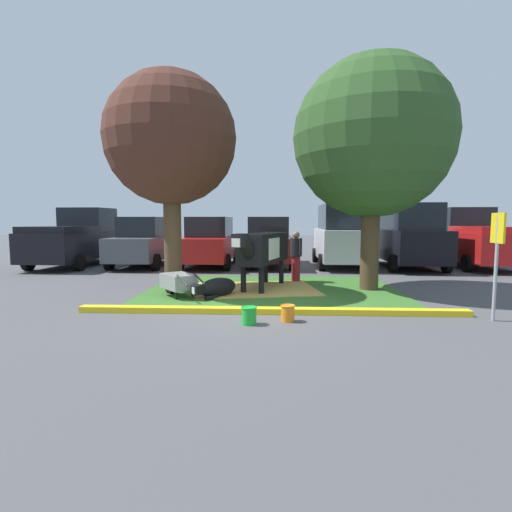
{
  "coord_description": "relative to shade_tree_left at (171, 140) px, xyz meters",
  "views": [
    {
      "loc": [
        0.61,
        -8.09,
        1.89
      ],
      "look_at": [
        0.1,
        2.53,
        0.9
      ],
      "focal_mm": 27.07,
      "sensor_mm": 36.0,
      "label": 1
    }
  ],
  "objects": [
    {
      "name": "person_handler",
      "position": [
        3.34,
        1.67,
        -3.11
      ],
      "size": [
        0.34,
        0.45,
        1.56
      ],
      "color": "maroon",
      "rests_on": "ground"
    },
    {
      "name": "bucket_green",
      "position": [
        2.23,
        -3.19,
        -3.77
      ],
      "size": [
        0.29,
        0.29,
        0.32
      ],
      "color": "green",
      "rests_on": "ground"
    },
    {
      "name": "curb_yellow",
      "position": [
        2.63,
        -2.37,
        -3.88
      ],
      "size": [
        7.89,
        0.24,
        0.12
      ],
      "primitive_type": "cube",
      "color": "yellow",
      "rests_on": "ground"
    },
    {
      "name": "sedan_red",
      "position": [
        0.05,
        5.61,
        -2.96
      ],
      "size": [
        2.1,
        4.44,
        2.02
      ],
      "color": "red",
      "rests_on": "ground"
    },
    {
      "name": "suv_black",
      "position": [
        7.96,
        5.51,
        -2.67
      ],
      "size": [
        2.2,
        4.64,
        2.52
      ],
      "color": "black",
      "rests_on": "ground"
    },
    {
      "name": "cow_holstein",
      "position": [
        2.36,
        0.37,
        -2.82
      ],
      "size": [
        1.39,
        3.05,
        1.58
      ],
      "color": "black",
      "rests_on": "ground"
    },
    {
      "name": "shade_tree_left",
      "position": [
        0.0,
        0.0,
        0.0
      ],
      "size": [
        3.39,
        3.39,
        5.68
      ],
      "color": "#4C3823",
      "rests_on": "ground"
    },
    {
      "name": "sedan_blue",
      "position": [
        2.47,
        5.88,
        -2.96
      ],
      "size": [
        2.1,
        4.44,
        2.02
      ],
      "color": "maroon",
      "rests_on": "ground"
    },
    {
      "name": "wheelbarrow",
      "position": [
        0.32,
        -0.79,
        -3.56
      ],
      "size": [
        1.29,
        1.41,
        0.63
      ],
      "color": "gray",
      "rests_on": "ground"
    },
    {
      "name": "suv_dark_grey",
      "position": [
        5.44,
        5.86,
        -2.67
      ],
      "size": [
        2.2,
        4.64,
        2.52
      ],
      "color": "silver",
      "rests_on": "ground"
    },
    {
      "name": "bucket_orange",
      "position": [
        2.94,
        -2.95,
        -3.78
      ],
      "size": [
        0.28,
        0.28,
        0.31
      ],
      "color": "orange",
      "rests_on": "ground"
    },
    {
      "name": "pickup_truck_black",
      "position": [
        -5.52,
        5.75,
        -2.83
      ],
      "size": [
        2.31,
        5.44,
        2.42
      ],
      "color": "black",
      "rests_on": "ground"
    },
    {
      "name": "hay_bedding",
      "position": [
        2.17,
        0.27,
        -3.92
      ],
      "size": [
        3.58,
        2.93,
        0.04
      ],
      "primitive_type": "cube",
      "rotation": [
        0.0,
        0.0,
        0.18
      ],
      "color": "tan",
      "rests_on": "ground"
    },
    {
      "name": "sedan_silver",
      "position": [
        -2.63,
        5.58,
        -2.96
      ],
      "size": [
        2.1,
        4.44,
        2.02
      ],
      "color": "#4C5156",
      "rests_on": "ground"
    },
    {
      "name": "shade_tree_right",
      "position": [
        5.26,
        0.47,
        0.09
      ],
      "size": [
        4.19,
        4.19,
        6.15
      ],
      "color": "#4C3823",
      "rests_on": "ground"
    },
    {
      "name": "calf_lying",
      "position": [
        1.27,
        -0.77,
        -3.7
      ],
      "size": [
        1.11,
        1.19,
        0.48
      ],
      "color": "black",
      "rests_on": "ground"
    },
    {
      "name": "pickup_truck_maroon",
      "position": [
        10.77,
        6.12,
        -2.83
      ],
      "size": [
        2.31,
        5.44,
        2.42
      ],
      "color": "red",
      "rests_on": "ground"
    },
    {
      "name": "ground_plane",
      "position": [
        2.07,
        -1.96,
        -3.94
      ],
      "size": [
        80.0,
        80.0,
        0.0
      ],
      "primitive_type": "plane",
      "color": "#4C4C4F"
    },
    {
      "name": "parking_sign",
      "position": [
        6.8,
        -2.73,
        -2.51
      ],
      "size": [
        0.06,
        0.44,
        2.03
      ],
      "color": "#99999E",
      "rests_on": "ground"
    },
    {
      "name": "grass_island",
      "position": [
        2.63,
        0.3,
        -3.93
      ],
      "size": [
        6.69,
        5.03,
        0.02
      ],
      "primitive_type": "cube",
      "color": "#386B28",
      "rests_on": "ground"
    }
  ]
}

